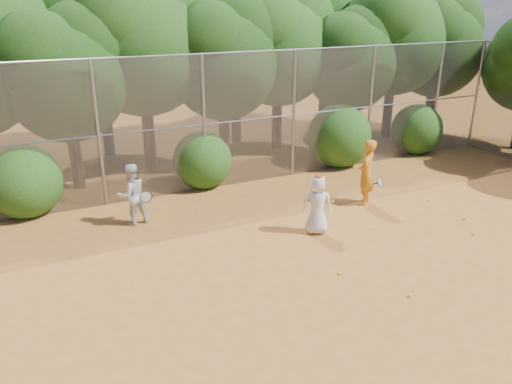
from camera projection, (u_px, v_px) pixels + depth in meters
ground at (349, 271)px, 10.64m from camera, size 80.00×80.00×0.00m
fence_back at (232, 120)px, 14.90m from camera, size 20.05×0.09×4.03m
tree_2 at (65, 68)px, 14.15m from camera, size 3.99×3.47×5.47m
tree_3 at (142, 34)px, 15.71m from camera, size 4.89×4.26×6.70m
tree_4 at (223, 53)px, 16.44m from camera, size 4.19×3.64×5.73m
tree_5 at (279, 40)px, 18.02m from camera, size 4.51×3.92×6.17m
tree_6 at (351, 56)px, 18.39m from camera, size 3.86×3.36×5.29m
tree_7 at (396, 30)px, 19.62m from camera, size 4.77×4.14×6.53m
tree_8 at (438, 41)px, 20.33m from camera, size 4.25×3.70×5.82m
tree_10 at (98, 24)px, 17.08m from camera, size 5.15×4.48×7.06m
tree_11 at (236, 35)px, 18.92m from camera, size 4.64×4.03×6.35m
tree_12 at (328, 22)px, 21.12m from camera, size 5.02×4.37×6.88m
bush_0 at (23, 178)px, 13.16m from camera, size 2.00×2.00×2.00m
bush_1 at (202, 158)px, 15.21m from camera, size 1.80×1.80×1.80m
bush_2 at (339, 134)px, 17.16m from camera, size 2.20×2.20×2.20m
bush_3 at (417, 127)px, 18.62m from camera, size 1.90×1.90×1.90m
player_yellow at (366, 172)px, 13.81m from camera, size 0.92×0.79×1.86m
player_teen at (317, 204)px, 12.13m from camera, size 0.87×0.80×1.52m
player_white at (132, 194)px, 12.61m from camera, size 0.92×0.81×1.61m
ball_0 at (473, 234)px, 12.23m from camera, size 0.07×0.07×0.07m
ball_1 at (428, 201)px, 14.26m from camera, size 0.07×0.07×0.07m
ball_2 at (410, 296)px, 9.68m from camera, size 0.07×0.07×0.07m
ball_3 at (465, 219)px, 13.09m from camera, size 0.07×0.07×0.07m
ball_4 at (339, 273)px, 10.47m from camera, size 0.07×0.07×0.07m
ball_5 at (367, 200)px, 14.29m from camera, size 0.07×0.07×0.07m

